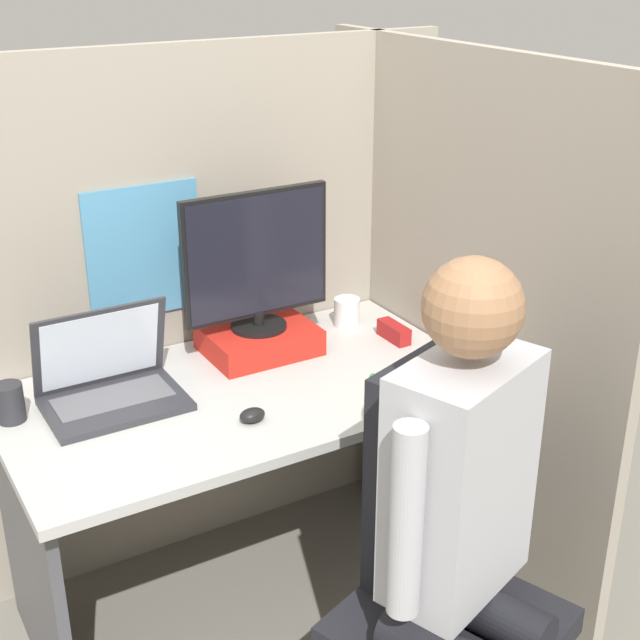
# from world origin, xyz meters

# --- Properties ---
(cubicle_panel_back) EXTENTS (1.85, 0.05, 1.66)m
(cubicle_panel_back) POSITION_xyz_m (-0.00, 0.78, 0.83)
(cubicle_panel_back) COLOR gray
(cubicle_panel_back) RESTS_ON ground
(cubicle_panel_right) EXTENTS (0.04, 1.40, 1.66)m
(cubicle_panel_right) POSITION_xyz_m (0.70, 0.30, 0.83)
(cubicle_panel_right) COLOR gray
(cubicle_panel_right) RESTS_ON ground
(desk) EXTENTS (1.35, 0.75, 0.75)m
(desk) POSITION_xyz_m (0.00, 0.38, 0.55)
(desk) COLOR #B7B7B2
(desk) RESTS_ON ground
(paper_box) EXTENTS (0.33, 0.26, 0.08)m
(paper_box) POSITION_xyz_m (0.15, 0.57, 0.79)
(paper_box) COLOR red
(paper_box) RESTS_ON desk
(monitor) EXTENTS (0.47, 0.17, 0.43)m
(monitor) POSITION_xyz_m (0.15, 0.57, 1.05)
(monitor) COLOR black
(monitor) RESTS_ON paper_box
(laptop) EXTENTS (0.37, 0.26, 0.27)m
(laptop) POSITION_xyz_m (-0.35, 0.48, 0.80)
(laptop) COLOR #2D2D33
(laptop) RESTS_ON desk
(mouse) EXTENTS (0.07, 0.05, 0.04)m
(mouse) POSITION_xyz_m (-0.06, 0.19, 0.77)
(mouse) COLOR black
(mouse) RESTS_ON desk
(stapler) EXTENTS (0.05, 0.13, 0.05)m
(stapler) POSITION_xyz_m (0.56, 0.43, 0.77)
(stapler) COLOR #A31919
(stapler) RESTS_ON desk
(carrot_toy) EXTENTS (0.04, 0.13, 0.04)m
(carrot_toy) POSITION_xyz_m (0.34, 0.15, 0.77)
(carrot_toy) COLOR orange
(carrot_toy) RESTS_ON desk
(office_chair) EXTENTS (0.60, 0.64, 1.04)m
(office_chair) POSITION_xyz_m (0.17, -0.32, 0.53)
(office_chair) COLOR black
(office_chair) RESTS_ON ground
(person) EXTENTS (0.46, 0.47, 1.36)m
(person) POSITION_xyz_m (0.12, -0.47, 0.79)
(person) COLOR black
(person) RESTS_ON ground
(coffee_mug) EXTENTS (0.08, 0.08, 0.09)m
(coffee_mug) POSITION_xyz_m (0.49, 0.60, 0.79)
(coffee_mug) COLOR white
(coffee_mug) RESTS_ON desk
(pen_cup) EXTENTS (0.07, 0.07, 0.11)m
(pen_cup) POSITION_xyz_m (-0.61, 0.52, 0.80)
(pen_cup) COLOR #28282D
(pen_cup) RESTS_ON desk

